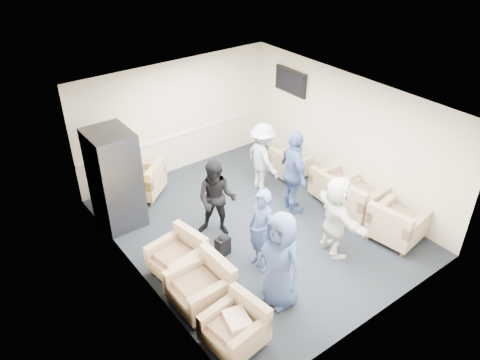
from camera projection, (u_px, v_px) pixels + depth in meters
floor at (255, 227)px, 9.56m from camera, size 6.00×6.00×0.00m
ceiling at (258, 103)px, 8.14m from camera, size 6.00×6.00×0.00m
back_wall at (176, 118)px, 10.89m from camera, size 5.00×0.02×2.70m
front_wall at (385, 253)px, 6.80m from camera, size 5.00×0.02×2.70m
left_wall at (136, 217)px, 7.58m from camera, size 0.02×6.00×2.70m
right_wall at (347, 135)px, 10.12m from camera, size 0.02×6.00×2.70m
chair_rail at (178, 135)px, 11.12m from camera, size 4.98×0.04×0.06m
tv at (291, 82)px, 10.95m from camera, size 0.10×1.00×0.58m
armchair_left_near at (237, 327)px, 6.95m from camera, size 0.89×0.89×0.64m
armchair_left_mid at (203, 287)px, 7.61m from camera, size 0.90×0.90×0.70m
armchair_left_far at (180, 257)px, 8.27m from camera, size 0.94×0.94×0.65m
armchair_right_near at (395, 225)px, 9.00m from camera, size 1.03×1.03×0.72m
armchair_right_midnear at (355, 200)px, 9.71m from camera, size 1.01×1.01×0.75m
armchair_right_midfar at (332, 187)px, 10.24m from camera, size 0.87×0.87×0.64m
armchair_right_far at (288, 165)px, 11.10m from camera, size 0.78×0.78×0.61m
armchair_corner at (144, 182)px, 10.37m from camera, size 1.23×1.23×0.70m
vending_machine at (115, 179)px, 9.21m from camera, size 0.83×0.97×2.04m
backpack at (223, 244)px, 8.72m from camera, size 0.28×0.22×0.45m
pillow at (237, 320)px, 6.85m from camera, size 0.41×0.49×0.12m
person_front_left at (280, 260)px, 7.38m from camera, size 0.64×0.91×1.75m
person_mid_left at (261, 231)px, 8.15m from camera, size 0.40×0.60×1.60m
person_back_left at (217, 199)px, 8.97m from camera, size 0.99×0.99×1.62m
person_back_right at (263, 158)px, 10.37m from camera, size 0.71×1.10×1.62m
person_mid_right at (294, 173)px, 9.58m from camera, size 0.77×1.17×1.84m
person_front_right at (336, 216)px, 8.49m from camera, size 0.88×1.58×1.63m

